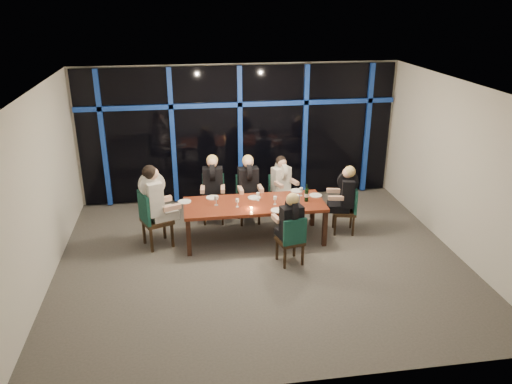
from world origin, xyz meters
TOP-DOWN VIEW (x-y plane):
  - room at (0.00, 0.00)m, footprint 7.04×7.00m
  - window_wall at (0.01, 2.93)m, footprint 6.86×0.43m
  - dining_table at (0.00, 0.80)m, footprint 2.60×1.00m
  - chair_far_left at (-0.69, 1.81)m, footprint 0.49×0.49m
  - chair_far_mid at (-0.00, 1.69)m, footprint 0.47×0.47m
  - chair_far_right at (0.70, 1.87)m, footprint 0.52×0.52m
  - chair_end_left at (-1.88, 0.80)m, footprint 0.65×0.65m
  - chair_end_right at (1.84, 0.85)m, footprint 0.51×0.51m
  - chair_near_mid at (0.49, -0.23)m, footprint 0.50×0.50m
  - diner_far_left at (-0.70, 1.73)m, footprint 0.50×0.62m
  - diner_far_mid at (0.00, 1.61)m, footprint 0.49×0.61m
  - diner_far_right at (0.72, 1.80)m, footprint 0.53×0.61m
  - diner_end_left at (-1.80, 0.84)m, footprint 0.74×0.67m
  - diner_end_right at (1.77, 0.86)m, footprint 0.62×0.51m
  - diner_near_mid at (0.48, -0.16)m, footprint 0.50×0.60m
  - plate_far_left at (-0.75, 1.17)m, footprint 0.24×0.24m
  - plate_far_mid at (0.03, 1.05)m, footprint 0.24×0.24m
  - plate_far_right at (0.91, 1.27)m, footprint 0.24×0.24m
  - plate_end_left at (-1.28, 1.05)m, footprint 0.24×0.24m
  - plate_end_right at (1.22, 0.98)m, footprint 0.24×0.24m
  - plate_near_mid at (0.36, 0.39)m, footprint 0.24×0.24m
  - wine_bottle at (0.97, 0.74)m, footprint 0.08×0.08m
  - water_pitcher at (0.74, 0.57)m, footprint 0.13×0.11m
  - tea_light at (-0.09, 0.55)m, footprint 0.05×0.05m
  - wine_glass_a at (-0.33, 0.68)m, footprint 0.06×0.06m
  - wine_glass_b at (0.09, 0.92)m, footprint 0.06×0.06m
  - wine_glass_c at (0.37, 0.68)m, footprint 0.06×0.06m
  - wine_glass_d at (-0.70, 0.81)m, footprint 0.07×0.07m
  - wine_glass_e at (0.94, 1.02)m, footprint 0.06×0.06m

SIDE VIEW (x-z plane):
  - chair_far_right at x=0.70m, z-range 0.05..0.94m
  - chair_near_mid at x=0.49m, z-range 0.05..0.95m
  - chair_end_right at x=1.84m, z-range 0.05..0.98m
  - chair_far_left at x=-0.69m, z-range 0.06..1.02m
  - chair_far_mid at x=0.00m, z-range 0.06..1.02m
  - chair_end_left at x=-1.88m, z-range 0.06..1.14m
  - dining_table at x=0.00m, z-range 0.31..1.06m
  - plate_far_left at x=-0.75m, z-range 0.75..0.76m
  - plate_far_mid at x=0.03m, z-range 0.75..0.76m
  - plate_far_right at x=0.91m, z-range 0.75..0.76m
  - plate_end_left at x=-1.28m, z-range 0.75..0.76m
  - plate_end_right at x=1.22m, z-range 0.75..0.76m
  - plate_near_mid at x=0.36m, z-range 0.75..0.76m
  - tea_light at x=-0.09m, z-range 0.75..0.78m
  - diner_far_right at x=0.72m, z-range 0.42..1.28m
  - water_pitcher at x=0.74m, z-range 0.75..0.96m
  - diner_near_mid at x=0.48m, z-range 0.42..1.30m
  - wine_glass_b at x=0.09m, z-range 0.79..0.94m
  - wine_glass_a at x=-0.33m, z-range 0.79..0.94m
  - wine_glass_c at x=0.37m, z-range 0.79..0.94m
  - wine_glass_e at x=0.94m, z-range 0.79..0.95m
  - wine_bottle at x=0.97m, z-range 0.71..1.05m
  - wine_glass_d at x=-0.70m, z-range 0.79..0.98m
  - diner_end_right at x=1.77m, z-range 0.44..1.34m
  - diner_far_left at x=-0.70m, z-range 0.45..1.39m
  - diner_far_mid at x=0.00m, z-range 0.45..1.39m
  - diner_end_left at x=-1.80m, z-range 0.50..1.55m
  - window_wall at x=0.01m, z-range 0.08..3.02m
  - room at x=0.00m, z-range 0.51..3.53m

